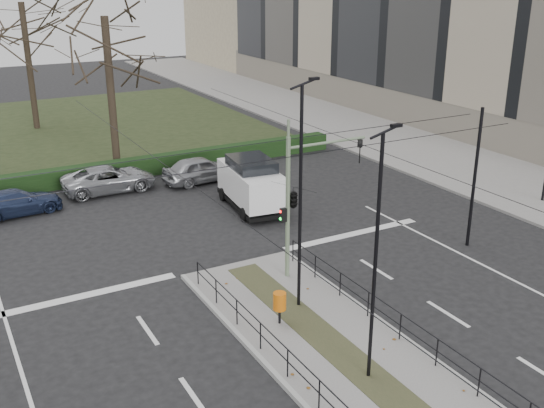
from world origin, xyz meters
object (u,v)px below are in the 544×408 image
Objects in this scene: white_van at (251,182)px; parked_car_fifth at (201,169)px; traffic_light at (295,196)px; parked_car_fourth at (109,179)px; bare_tree_near at (105,28)px; streetlamp_median_far at (301,197)px; litter_bin at (280,302)px; streetlamp_median_near at (376,258)px; parked_car_third at (16,202)px; bare_tree_center at (22,12)px.

parked_car_fifth is at bearing 96.43° from white_van.
parked_car_fifth is (1.51, 12.70, -2.58)m from traffic_light.
parked_car_fifth is at bearing -100.48° from parked_car_fourth.
traffic_light is at bearing -83.30° from bare_tree_near.
traffic_light is 1.26× the size of parked_car_fifth.
streetlamp_median_far is 19.65m from bare_tree_near.
traffic_light is at bearing 63.06° from streetlamp_median_far.
white_van is at bearing -137.70° from parked_car_fourth.
litter_bin is (-2.31, -2.91, -2.38)m from traffic_light.
streetlamp_median_near is at bearing -88.78° from bare_tree_near.
parked_car_fifth is (9.81, 0.40, 0.11)m from parked_car_third.
parked_car_fourth is 4.99m from parked_car_fifth.
bare_tree_center is (-0.85, 16.83, 7.77)m from parked_car_fourth.
streetlamp_median_near reaches higher than traffic_light.
streetlamp_median_far is at bearing 85.04° from streetlamp_median_near.
litter_bin is 0.15× the size of streetlamp_median_near.
bare_tree_near reaches higher than parked_car_third.
bare_tree_center reaches higher than streetlamp_median_near.
streetlamp_median_near is 4.54m from streetlamp_median_far.
parked_car_fifth is (3.01, 19.39, -3.14)m from streetlamp_median_near.
bare_tree_near is at bearing 89.13° from litter_bin.
bare_tree_center is (-4.25, 30.40, 5.14)m from traffic_light.
bare_tree_center is at bearing 13.14° from parked_car_fifth.
traffic_light is 8.15m from white_van.
traffic_light is 13.05m from parked_car_fifth.
bare_tree_near reaches higher than parked_car_fifth.
parked_car_third is at bearing 109.70° from streetlamp_median_near.
white_van is (3.58, 14.32, -2.55)m from streetlamp_median_near.
bare_tree_center is at bearing 105.55° from white_van.
parked_car_fourth is (-3.40, 13.58, -2.63)m from traffic_light.
streetlamp_median_near reaches higher than white_van.
traffic_light is 2.58m from streetlamp_median_far.
bare_tree_near reaches higher than white_van.
bare_tree_near is at bearing 34.11° from parked_car_fifth.
parked_car_third is 0.87× the size of parked_car_fourth.
streetlamp_median_near is 0.63× the size of bare_tree_near.
bare_tree_center is 1.03× the size of bare_tree_near.
streetlamp_median_near is 20.61m from parked_car_fourth.
streetlamp_median_near is at bearing -104.04° from white_van.
streetlamp_median_near is 0.93× the size of streetlamp_median_far.
traffic_light is 31.12m from bare_tree_center.
parked_car_fourth is 1.14× the size of parked_car_fifth.
parked_car_fifth is at bearing 76.26° from litter_bin.
streetlamp_median_far is 1.60× the size of parked_car_fourth.
parked_car_fourth is at bearing 104.07° from traffic_light.
streetlamp_median_far is (-1.10, -2.17, 0.83)m from traffic_light.
parked_car_fifth reaches higher than parked_car_fourth.
white_van reaches higher than parked_car_fifth.
bare_tree_near is (1.40, 3.46, 7.50)m from parked_car_fourth.
streetlamp_median_far reaches higher than streetlamp_median_near.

